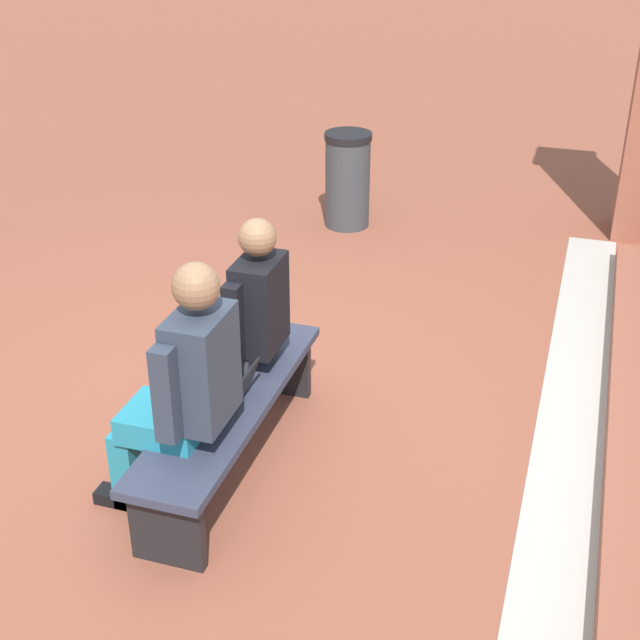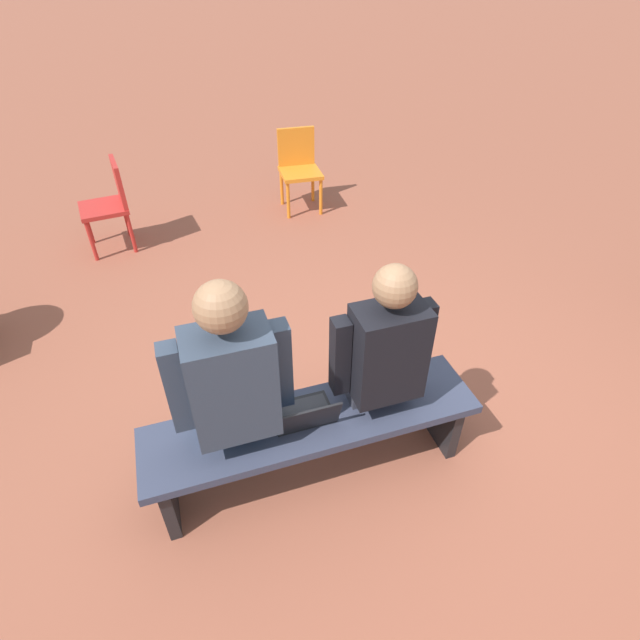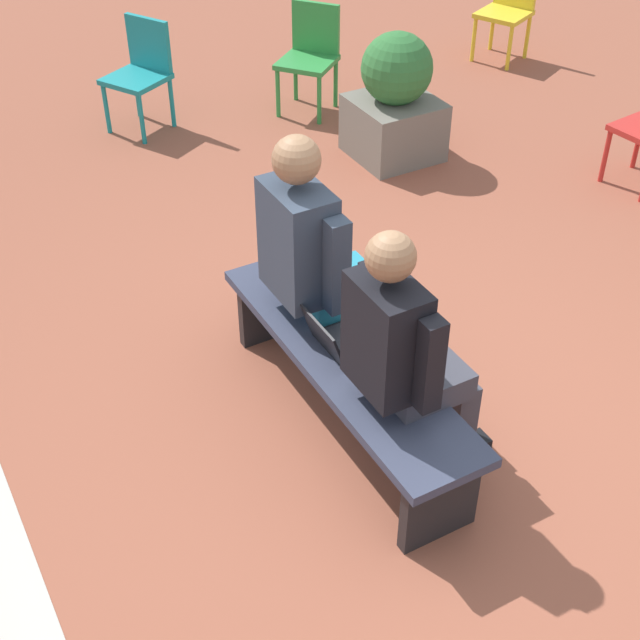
# 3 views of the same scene
# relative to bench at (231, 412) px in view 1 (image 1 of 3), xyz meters

# --- Properties ---
(ground_plane) EXTENTS (60.00, 60.00, 0.00)m
(ground_plane) POSITION_rel_bench_xyz_m (-0.32, -0.13, -0.35)
(ground_plane) COLOR brown
(concrete_strip) EXTENTS (7.93, 0.40, 0.01)m
(concrete_strip) POSITION_rel_bench_xyz_m (0.00, 1.78, -0.35)
(concrete_strip) COLOR #B7B2A8
(concrete_strip) RESTS_ON ground
(bench) EXTENTS (1.80, 0.44, 0.45)m
(bench) POSITION_rel_bench_xyz_m (0.00, 0.00, 0.00)
(bench) COLOR #33384C
(bench) RESTS_ON ground
(person_student) EXTENTS (0.54, 0.68, 1.33)m
(person_student) POSITION_rel_bench_xyz_m (-0.38, -0.07, 0.36)
(person_student) COLOR #383842
(person_student) RESTS_ON ground
(person_adult) EXTENTS (0.58, 0.74, 1.41)m
(person_adult) POSITION_rel_bench_xyz_m (0.39, -0.07, 0.39)
(person_adult) COLOR teal
(person_adult) RESTS_ON ground
(laptop) EXTENTS (0.32, 0.29, 0.21)m
(laptop) POSITION_rel_bench_xyz_m (0.04, 0.01, 0.15)
(laptop) COLOR black
(laptop) RESTS_ON bench
(litter_bin) EXTENTS (0.42, 0.42, 0.86)m
(litter_bin) POSITION_rel_bench_xyz_m (-3.65, -0.39, 0.08)
(litter_bin) COLOR #383D42
(litter_bin) RESTS_ON ground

